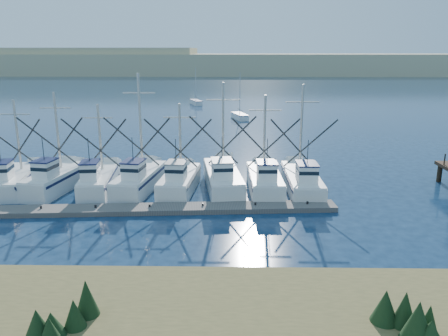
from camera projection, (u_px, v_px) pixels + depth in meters
The scene contains 6 objects.
ground at pixel (240, 253), 26.15m from camera, with size 500.00×500.00×0.00m, color #0C1F37.
floating_dock at pixel (150, 209), 32.80m from camera, with size 28.25×1.88×0.38m, color #645E59.
dune_ridge at pixel (233, 64), 227.57m from camera, with size 360.00×60.00×10.00m, color tan.
trawler_fleet at pixel (167, 180), 37.44m from camera, with size 27.91×9.39×9.89m.
sailboat_near at pixel (240, 116), 76.93m from camera, with size 3.13×5.62×8.10m.
sailboat_far at pixel (196, 102), 97.70m from camera, with size 3.28×5.58×8.10m.
Camera 1 is at (-0.53, -23.94, 11.72)m, focal length 35.00 mm.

